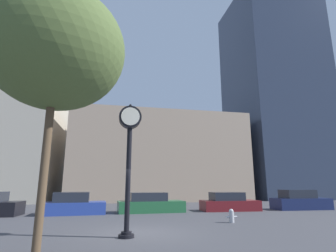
{
  "coord_description": "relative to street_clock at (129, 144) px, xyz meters",
  "views": [
    {
      "loc": [
        -1.06,
        -11.25,
        1.91
      ],
      "look_at": [
        3.45,
        10.8,
        6.97
      ],
      "focal_mm": 28.0,
      "sensor_mm": 36.0,
      "label": 1
    }
  ],
  "objects": [
    {
      "name": "ground_plane",
      "position": [
        0.5,
        0.81,
        -3.49
      ],
      "size": [
        200.0,
        200.0,
        0.0
      ],
      "primitive_type": "plane",
      "color": "#424247"
    },
    {
      "name": "building_tall_tower",
      "position": [
        -13.26,
        24.81,
        15.26
      ],
      "size": [
        11.58,
        12.0,
        37.51
      ],
      "color": "#BCB29E",
      "rests_on": "ground_plane"
    },
    {
      "name": "building_storefront_row",
      "position": [
        5.13,
        24.81,
        1.9
      ],
      "size": [
        21.66,
        12.0,
        10.78
      ],
      "color": "tan",
      "rests_on": "ground_plane"
    },
    {
      "name": "building_glass_modern",
      "position": [
        23.8,
        24.81,
        12.39
      ],
      "size": [
        12.47,
        12.0,
        31.77
      ],
      "color": "#2D384C",
      "rests_on": "ground_plane"
    },
    {
      "name": "street_clock",
      "position": [
        0.0,
        0.0,
        0.0
      ],
      "size": [
        0.9,
        0.59,
        5.16
      ],
      "color": "black",
      "rests_on": "ground_plane"
    },
    {
      "name": "car_blue",
      "position": [
        -3.08,
        8.63,
        -2.89
      ],
      "size": [
        4.13,
        2.09,
        1.43
      ],
      "rotation": [
        0.0,
        0.0,
        0.05
      ],
      "color": "#28429E",
      "rests_on": "ground_plane"
    },
    {
      "name": "car_green",
      "position": [
        2.1,
        8.95,
        -2.92
      ],
      "size": [
        4.76,
        2.16,
        1.37
      ],
      "rotation": [
        0.0,
        0.0,
        0.05
      ],
      "color": "#236038",
      "rests_on": "ground_plane"
    },
    {
      "name": "car_maroon",
      "position": [
        8.12,
        8.88,
        -2.93
      ],
      "size": [
        4.36,
        1.99,
        1.36
      ],
      "rotation": [
        0.0,
        0.0,
        -0.03
      ],
      "color": "maroon",
      "rests_on": "ground_plane"
    },
    {
      "name": "car_navy",
      "position": [
        14.1,
        8.67,
        -2.85
      ],
      "size": [
        4.49,
        1.89,
        1.53
      ],
      "rotation": [
        0.0,
        0.0,
        -0.03
      ],
      "color": "#19234C",
      "rests_on": "ground_plane"
    },
    {
      "name": "fire_hydrant_near",
      "position": [
        5.53,
        2.88,
        -3.15
      ],
      "size": [
        0.6,
        0.26,
        0.68
      ],
      "color": "#B7B7BC",
      "rests_on": "ground_plane"
    },
    {
      "name": "bare_tree",
      "position": [
        -2.55,
        -2.15,
        2.68
      ],
      "size": [
        4.39,
        4.39,
        8.16
      ],
      "color": "brown",
      "rests_on": "ground_plane"
    }
  ]
}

